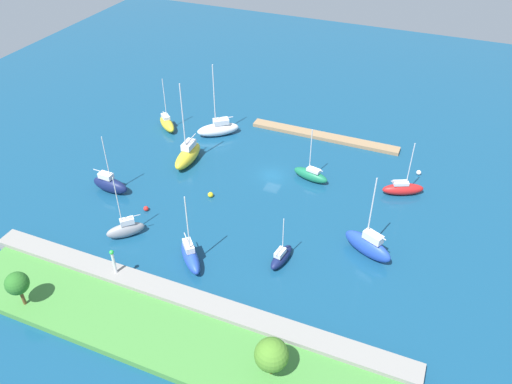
# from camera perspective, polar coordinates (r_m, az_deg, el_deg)

# --- Properties ---
(water) EXTENTS (160.00, 160.00, 0.00)m
(water) POSITION_cam_1_polar(r_m,az_deg,el_deg) (83.35, 1.88, 1.89)
(water) COLOR navy
(water) RESTS_ON ground
(pier_dock) EXTENTS (27.62, 2.26, 0.65)m
(pier_dock) POSITION_cam_1_polar(r_m,az_deg,el_deg) (94.22, 7.72, 6.28)
(pier_dock) COLOR #997A56
(pier_dock) RESTS_ON ground
(breakwater) EXTENTS (56.45, 2.82, 1.48)m
(breakwater) POSITION_cam_1_polar(r_m,az_deg,el_deg) (62.93, -8.03, -11.94)
(breakwater) COLOR gray
(breakwater) RESTS_ON ground
(shoreline_park) EXTENTS (54.16, 8.74, 0.90)m
(shoreline_park) POSITION_cam_1_polar(r_m,az_deg,el_deg) (60.25, -10.70, -15.78)
(shoreline_park) COLOR #478C3D
(shoreline_park) RESTS_ON ground
(harbor_beacon) EXTENTS (0.56, 0.56, 3.73)m
(harbor_beacon) POSITION_cam_1_polar(r_m,az_deg,el_deg) (65.29, -15.89, -7.43)
(harbor_beacon) COLOR silver
(harbor_beacon) RESTS_ON breakwater
(park_tree_center) EXTENTS (3.58, 3.58, 4.96)m
(park_tree_center) POSITION_cam_1_polar(r_m,az_deg,el_deg) (53.42, 1.77, -17.98)
(park_tree_center) COLOR brown
(park_tree_center) RESTS_ON shoreline_park
(park_tree_mideast) EXTENTS (2.76, 2.76, 4.88)m
(park_tree_mideast) POSITION_cam_1_polar(r_m,az_deg,el_deg) (65.28, -25.49, -9.37)
(park_tree_mideast) COLOR brown
(park_tree_mideast) RESTS_ON shoreline_park
(sailboat_blue_by_breakwater) EXTENTS (7.53, 4.92, 12.44)m
(sailboat_blue_by_breakwater) POSITION_cam_1_polar(r_m,az_deg,el_deg) (69.36, 12.59, -5.90)
(sailboat_blue_by_breakwater) COLOR #2347B2
(sailboat_blue_by_breakwater) RESTS_ON water
(sailboat_yellow_off_beacon) EXTENTS (2.88, 8.08, 14.77)m
(sailboat_yellow_off_beacon) POSITION_cam_1_polar(r_m,az_deg,el_deg) (86.54, -7.75, 4.20)
(sailboat_yellow_off_beacon) COLOR yellow
(sailboat_yellow_off_beacon) RESTS_ON water
(sailboat_navy_near_pier) EXTENTS (2.33, 5.24, 7.26)m
(sailboat_navy_near_pier) POSITION_cam_1_polar(r_m,az_deg,el_deg) (67.22, 2.88, -7.34)
(sailboat_navy_near_pier) COLOR #141E4C
(sailboat_navy_near_pier) RESTS_ON water
(sailboat_white_mid_basin) EXTENTS (7.78, 6.96, 13.86)m
(sailboat_white_mid_basin) POSITION_cam_1_polar(r_m,az_deg,el_deg) (94.13, -4.31, 7.19)
(sailboat_white_mid_basin) COLOR white
(sailboat_white_mid_basin) RESTS_ON water
(sailboat_gray_far_north) EXTENTS (4.88, 4.85, 10.25)m
(sailboat_gray_far_north) POSITION_cam_1_polar(r_m,az_deg,el_deg) (73.06, -14.57, -4.12)
(sailboat_gray_far_north) COLOR gray
(sailboat_gray_far_north) RESTS_ON water
(sailboat_green_lone_south) EXTENTS (6.38, 3.18, 9.31)m
(sailboat_green_lone_south) POSITION_cam_1_polar(r_m,az_deg,el_deg) (82.20, 6.23, 1.98)
(sailboat_green_lone_south) COLOR #19724C
(sailboat_green_lone_south) RESTS_ON water
(sailboat_red_far_south) EXTENTS (6.71, 4.48, 9.29)m
(sailboat_red_far_south) POSITION_cam_1_polar(r_m,az_deg,el_deg) (81.86, 16.33, 0.37)
(sailboat_red_far_south) COLOR red
(sailboat_red_far_south) RESTS_ON water
(sailboat_blue_east_end) EXTENTS (5.88, 6.06, 11.28)m
(sailboat_blue_east_end) POSITION_cam_1_polar(r_m,az_deg,el_deg) (67.38, -7.47, -7.18)
(sailboat_blue_east_end) COLOR #2347B2
(sailboat_blue_east_end) RESTS_ON water
(sailboat_yellow_inner_mooring) EXTENTS (5.76, 5.26, 10.31)m
(sailboat_yellow_inner_mooring) POSITION_cam_1_polar(r_m,az_deg,el_deg) (97.38, -10.07, 7.67)
(sailboat_yellow_inner_mooring) COLOR yellow
(sailboat_yellow_inner_mooring) RESTS_ON water
(sailboat_navy_lone_north) EXTENTS (6.33, 2.32, 10.08)m
(sailboat_navy_lone_north) POSITION_cam_1_polar(r_m,az_deg,el_deg) (82.23, -16.25, 0.85)
(sailboat_navy_lone_north) COLOR #141E4C
(sailboat_navy_lone_north) RESTS_ON water
(mooring_buoy_red) EXTENTS (0.77, 0.77, 0.77)m
(mooring_buoy_red) POSITION_cam_1_polar(r_m,az_deg,el_deg) (77.45, -12.38, -1.85)
(mooring_buoy_red) COLOR red
(mooring_buoy_red) RESTS_ON water
(mooring_buoy_yellow) EXTENTS (0.85, 0.85, 0.85)m
(mooring_buoy_yellow) POSITION_cam_1_polar(r_m,az_deg,el_deg) (78.64, -5.18, -0.31)
(mooring_buoy_yellow) COLOR yellow
(mooring_buoy_yellow) RESTS_ON water
(mooring_buoy_white) EXTENTS (0.80, 0.80, 0.80)m
(mooring_buoy_white) POSITION_cam_1_polar(r_m,az_deg,el_deg) (87.58, 17.99, 2.12)
(mooring_buoy_white) COLOR white
(mooring_buoy_white) RESTS_ON water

